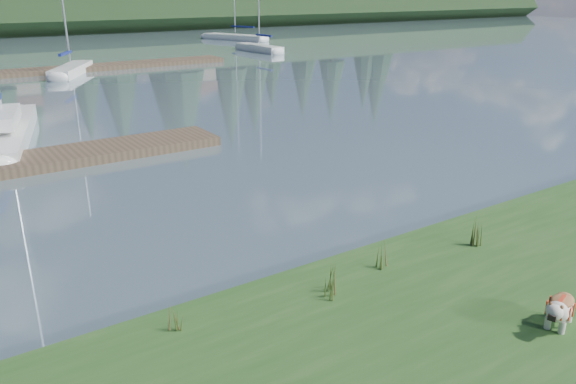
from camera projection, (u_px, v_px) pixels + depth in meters
bulldog at (561, 307)px, 8.35m from camera, size 0.89×0.52×0.52m
sailboat_main at (4, 126)px, 20.39m from camera, size 3.87×9.07×12.82m
dock_far at (33, 72)px, 35.63m from camera, size 26.00×2.20×0.30m
sailboat_bg_2 at (74, 68)px, 35.89m from camera, size 4.25×6.23×9.84m
sailboat_bg_4 at (256, 47)px, 48.69m from camera, size 1.51×6.42×9.58m
sailboat_bg_5 at (230, 37)px, 59.52m from camera, size 4.62×8.65×12.23m
weed_0 at (332, 286)px, 9.16m from camera, size 0.17×0.14×0.49m
weed_1 at (332, 279)px, 9.39m from camera, size 0.17×0.14×0.51m
weed_2 at (476, 235)px, 11.01m from camera, size 0.17×0.14×0.54m
weed_3 at (175, 318)px, 8.27m from camera, size 0.17×0.14×0.51m
weed_4 at (384, 257)px, 10.13m from camera, size 0.17×0.14×0.51m
weed_5 at (472, 232)px, 11.01m from camera, size 0.17×0.14×0.68m
mud_lip at (268, 293)px, 9.90m from camera, size 60.00×0.50×0.14m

